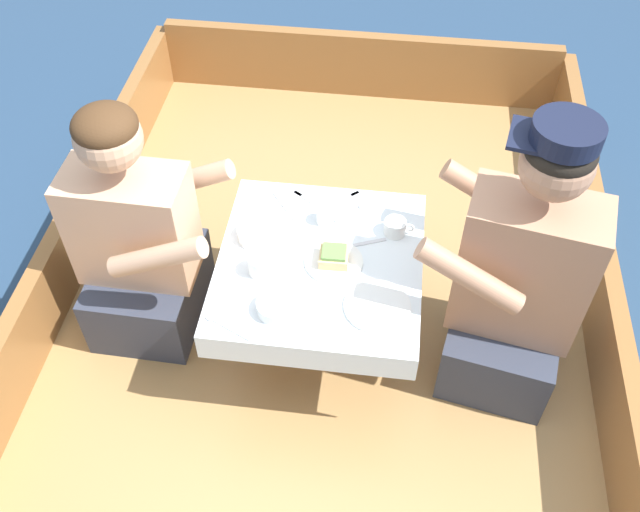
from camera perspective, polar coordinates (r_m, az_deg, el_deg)
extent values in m
plane|color=navy|center=(2.91, -0.09, -10.71)|extent=(60.00, 60.00, 0.00)
cube|color=#A87F4C|center=(2.78, -0.10, -9.03)|extent=(2.07, 3.27, 0.31)
cube|color=#936033|center=(2.80, -21.03, -2.88)|extent=(0.06, 3.27, 0.29)
cube|color=#936033|center=(2.65, 22.17, -7.13)|extent=(0.06, 3.27, 0.29)
cube|color=#936033|center=(3.71, 3.18, 15.05)|extent=(1.95, 0.06, 0.33)
cylinder|color=#B2B2B7|center=(2.51, 0.00, -3.80)|extent=(0.07, 0.07, 0.41)
cube|color=#A87F4C|center=(2.34, 0.00, -0.54)|extent=(0.64, 0.68, 0.02)
cube|color=white|center=(2.33, 0.00, -0.36)|extent=(0.67, 0.71, 0.00)
cube|color=white|center=(2.16, -1.20, -8.24)|extent=(0.67, 0.00, 0.10)
cube|color=white|center=(2.62, 0.98, 4.61)|extent=(0.67, 0.00, 0.10)
cube|color=#333847|center=(2.71, -13.42, -2.66)|extent=(0.37, 0.45, 0.26)
cube|color=tan|center=(2.47, -14.79, 2.40)|extent=(0.40, 0.23, 0.42)
sphere|color=tan|center=(2.23, -16.60, 9.01)|extent=(0.21, 0.21, 0.21)
ellipsoid|color=#472D19|center=(2.20, -16.86, 9.96)|extent=(0.20, 0.20, 0.11)
cylinder|color=tan|center=(2.50, -10.47, 5.97)|extent=(0.34, 0.08, 0.21)
cylinder|color=tan|center=(2.26, -12.90, -0.11)|extent=(0.34, 0.08, 0.21)
cube|color=#333847|center=(2.58, 14.26, -6.48)|extent=(0.44, 0.50, 0.26)
cube|color=tan|center=(2.29, 16.03, -0.79)|extent=(0.43, 0.29, 0.52)
sphere|color=tan|center=(2.01, 18.43, 6.93)|extent=(0.20, 0.20, 0.20)
ellipsoid|color=black|center=(1.99, 18.74, 7.92)|extent=(0.19, 0.19, 0.11)
cylinder|color=tan|center=(2.09, 11.88, -1.61)|extent=(0.34, 0.13, 0.21)
cylinder|color=tan|center=(2.35, 13.42, 4.76)|extent=(0.34, 0.13, 0.21)
cylinder|color=black|center=(1.95, 19.17, 9.28)|extent=(0.19, 0.19, 0.06)
cube|color=black|center=(1.96, 16.34, 9.25)|extent=(0.13, 0.16, 0.01)
cylinder|color=white|center=(2.32, 1.11, -0.46)|extent=(0.19, 0.19, 0.01)
cylinder|color=white|center=(2.21, 4.61, -4.04)|extent=(0.21, 0.21, 0.01)
cube|color=#E0BC7F|center=(2.30, 1.12, -0.08)|extent=(0.10, 0.09, 0.04)
cube|color=#669347|center=(2.29, 1.13, 0.33)|extent=(0.08, 0.07, 0.01)
cylinder|color=white|center=(2.19, -3.51, -4.04)|extent=(0.12, 0.12, 0.04)
cylinder|color=beige|center=(2.18, -3.52, -3.88)|extent=(0.10, 0.10, 0.02)
cylinder|color=white|center=(2.40, -5.05, 1.84)|extent=(0.13, 0.13, 0.04)
cylinder|color=beige|center=(2.39, -5.06, 2.01)|extent=(0.11, 0.11, 0.02)
cylinder|color=white|center=(2.43, 0.41, 3.25)|extent=(0.06, 0.06, 0.06)
torus|color=white|center=(2.43, 1.35, 3.21)|extent=(0.04, 0.01, 0.04)
cylinder|color=#3D2314|center=(2.42, 0.41, 3.53)|extent=(0.05, 0.05, 0.01)
cylinder|color=white|center=(2.41, 6.02, 2.31)|extent=(0.07, 0.07, 0.05)
torus|color=white|center=(2.41, 7.15, 2.25)|extent=(0.04, 0.01, 0.04)
cylinder|color=#3D2314|center=(2.40, 6.05, 2.58)|extent=(0.06, 0.06, 0.01)
cylinder|color=white|center=(2.28, -4.81, -0.72)|extent=(0.08, 0.08, 0.07)
torus|color=white|center=(2.27, -3.62, -0.78)|extent=(0.04, 0.01, 0.04)
cylinder|color=#3D2314|center=(2.27, -4.84, -0.38)|extent=(0.07, 0.07, 0.01)
cube|color=silver|center=(2.46, 3.00, 2.90)|extent=(0.05, 0.17, 0.00)
ellipsoid|color=silver|center=(2.51, 3.48, 4.00)|extent=(0.04, 0.02, 0.01)
cube|color=silver|center=(2.51, -2.96, 4.15)|extent=(0.11, 0.14, 0.00)
cube|color=silver|center=(2.38, 3.36, 0.97)|extent=(0.16, 0.07, 0.00)
cube|color=silver|center=(2.52, 1.53, 4.41)|extent=(0.14, 0.12, 0.00)
cube|color=silver|center=(2.55, 2.84, 5.00)|extent=(0.04, 0.04, 0.00)
cube|color=silver|center=(2.52, -0.63, 4.30)|extent=(0.15, 0.10, 0.00)
cube|color=silver|center=(2.55, -1.81, 5.01)|extent=(0.04, 0.04, 0.00)
cube|color=silver|center=(2.17, -7.26, -5.75)|extent=(0.16, 0.08, 0.00)
ellipsoid|color=silver|center=(2.20, -8.70, -4.90)|extent=(0.04, 0.02, 0.01)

